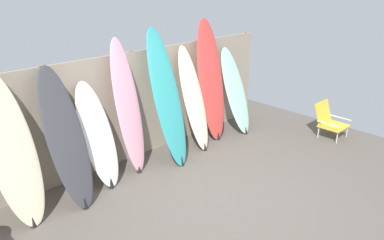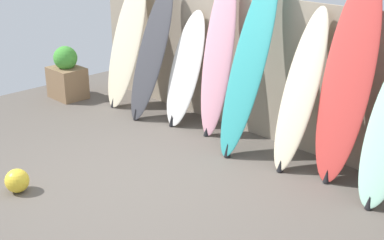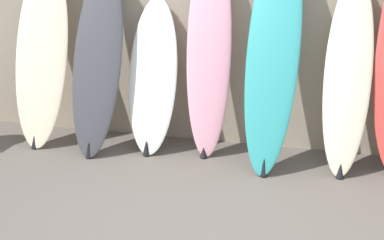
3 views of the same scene
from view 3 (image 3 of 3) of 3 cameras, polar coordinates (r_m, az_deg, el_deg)
ground at (r=4.02m, az=1.37°, el=-12.33°), size 7.68×7.68×0.00m
fence_back at (r=5.55m, az=6.17°, el=6.33°), size 6.08×0.11×1.80m
surfboard_cream_0 at (r=5.83m, az=-15.75°, el=6.80°), size 0.63×0.76×1.91m
surfboard_charcoal_1 at (r=5.47m, az=-10.07°, el=6.16°), size 0.53×0.77×1.86m
surfboard_white_2 at (r=5.44m, az=-4.19°, el=4.58°), size 0.55×0.66×1.54m
surfboard_pink_3 at (r=5.25m, az=1.82°, el=7.26°), size 0.49×0.52×2.09m
surfboard_teal_4 at (r=4.98m, az=8.63°, el=6.96°), size 0.52×0.81×2.19m
surfboard_cream_5 at (r=5.09m, az=16.29°, el=4.51°), size 0.44×0.69×1.81m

